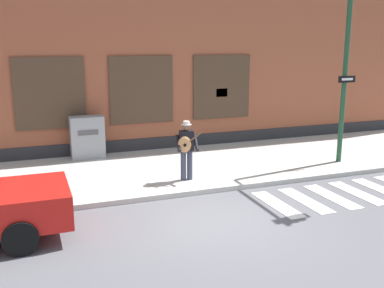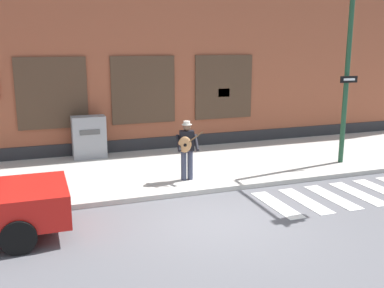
# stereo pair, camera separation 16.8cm
# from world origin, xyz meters

# --- Properties ---
(ground_plane) EXTENTS (160.00, 160.00, 0.00)m
(ground_plane) POSITION_xyz_m (0.00, 0.00, 0.00)
(ground_plane) COLOR #56565B
(sidewalk) EXTENTS (28.00, 4.79, 0.13)m
(sidewalk) POSITION_xyz_m (0.00, 4.07, 0.07)
(sidewalk) COLOR #ADAAA3
(sidewalk) RESTS_ON ground
(building_backdrop) EXTENTS (28.00, 4.06, 8.44)m
(building_backdrop) POSITION_xyz_m (-0.00, 8.47, 4.21)
(building_backdrop) COLOR brown
(building_backdrop) RESTS_ON ground
(crosswalk) EXTENTS (5.20, 1.90, 0.01)m
(crosswalk) POSITION_xyz_m (4.14, 0.38, 0.01)
(crosswalk) COLOR silver
(crosswalk) RESTS_ON ground
(busker) EXTENTS (0.72, 0.61, 1.63)m
(busker) POSITION_xyz_m (0.23, 2.63, 1.06)
(busker) COLOR #33384C
(busker) RESTS_ON sidewalk
(traffic_light) EXTENTS (0.60, 3.05, 5.47)m
(traffic_light) POSITION_xyz_m (5.40, 1.67, 3.89)
(traffic_light) COLOR #1E472D
(traffic_light) RESTS_ON sidewalk
(utility_box) EXTENTS (1.07, 0.56, 1.37)m
(utility_box) POSITION_xyz_m (-1.95, 6.02, 0.82)
(utility_box) COLOR gray
(utility_box) RESTS_ON sidewalk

